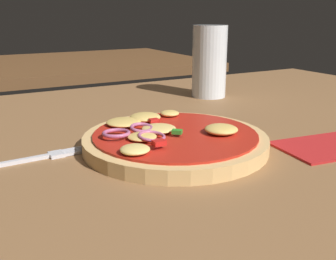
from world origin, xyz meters
The scene contains 6 objects.
dining_table centered at (0.00, 0.00, 0.02)m, with size 1.39×0.95×0.03m.
pizza centered at (-0.02, -0.01, 0.04)m, with size 0.25×0.25×0.03m.
fork centered at (-0.21, 0.04, 0.03)m, with size 0.19×0.02×0.01m.
beer_glass centered at (0.21, 0.25, 0.10)m, with size 0.07×0.07×0.15m.
napkin centered at (0.17, -0.11, 0.03)m, with size 0.16×0.11×0.00m.
background_table centered at (0.20, 1.02, 0.02)m, with size 0.80×0.66×0.03m.
Camera 1 is at (-0.27, -0.44, 0.21)m, focal length 42.42 mm.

